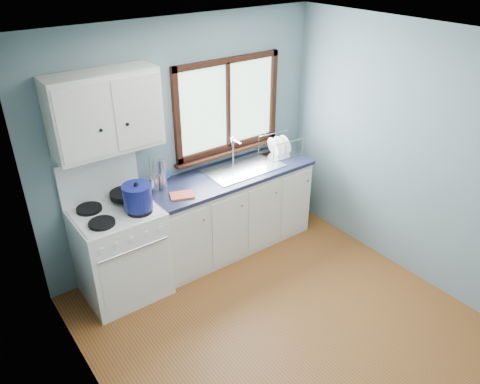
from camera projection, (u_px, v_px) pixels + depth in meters
floor at (295, 337)px, 4.16m from camera, size 3.20×3.60×0.02m
ceiling at (318, 47)px, 2.95m from camera, size 3.20×3.60×0.02m
wall_back at (184, 142)px, 4.83m from camera, size 3.20×0.02×2.50m
wall_left at (103, 304)px, 2.72m from camera, size 0.02×3.60×2.50m
wall_right at (430, 163)px, 4.39m from camera, size 0.02×3.60×2.50m
gas_range at (120, 250)px, 4.46m from camera, size 0.76×0.69×1.36m
base_cabinets at (230, 214)px, 5.20m from camera, size 1.85×0.60×0.88m
countertop at (230, 175)px, 4.96m from camera, size 1.89×0.64×0.04m
sink at (244, 174)px, 5.07m from camera, size 0.84×0.46×0.44m
window at (228, 112)px, 4.97m from camera, size 1.36×0.10×1.03m
upper_cabinets at (105, 112)px, 3.99m from camera, size 0.95×0.35×0.70m
skillet at (125, 194)px, 4.40m from camera, size 0.44×0.32×0.06m
stockpot at (138, 197)px, 4.18m from camera, size 0.32×0.32×0.26m
utensil_crock at (154, 183)px, 4.58m from camera, size 0.13×0.13×0.36m
thermos at (162, 174)px, 4.57m from camera, size 0.09×0.09×0.32m
soap_bottle at (167, 168)px, 4.75m from camera, size 0.11×0.11×0.26m
dish_towel at (182, 195)px, 4.51m from camera, size 0.27×0.23×0.02m
dish_rack at (280, 149)px, 5.35m from camera, size 0.45×0.36×0.22m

